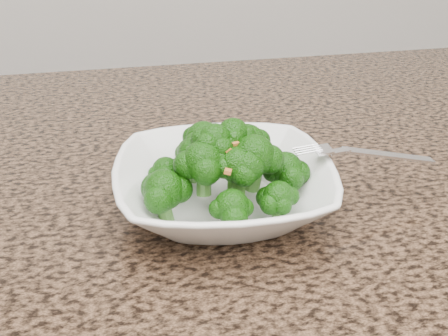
{
  "coord_description": "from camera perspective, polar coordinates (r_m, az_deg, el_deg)",
  "views": [
    {
      "loc": [
        0.01,
        -0.21,
        1.21
      ],
      "look_at": [
        0.11,
        0.28,
        0.95
      ],
      "focal_mm": 45.0,
      "sensor_mm": 36.0,
      "label": 1
    }
  ],
  "objects": [
    {
      "name": "bowl",
      "position": [
        0.58,
        -0.0,
        -2.01
      ],
      "size": [
        0.24,
        0.24,
        0.05
      ],
      "primitive_type": "imported",
      "rotation": [
        0.0,
        0.0,
        -0.09
      ],
      "color": "white",
      "rests_on": "granite_counter"
    },
    {
      "name": "granite_counter",
      "position": [
        0.6,
        -11.13,
        -5.89
      ],
      "size": [
        1.64,
        1.04,
        0.03
      ],
      "primitive_type": "cube",
      "color": "brown",
      "rests_on": "cabinet"
    },
    {
      "name": "fork",
      "position": [
        0.59,
        12.02,
        1.71
      ],
      "size": [
        0.17,
        0.03,
        0.01
      ],
      "primitive_type": null,
      "rotation": [
        0.0,
        0.0,
        -0.02
      ],
      "color": "silver",
      "rests_on": "bowl"
    },
    {
      "name": "broccoli_pile",
      "position": [
        0.55,
        -0.0,
        3.69
      ],
      "size": [
        0.2,
        0.2,
        0.07
      ],
      "primitive_type": null,
      "color": "#154F09",
      "rests_on": "bowl"
    },
    {
      "name": "garlic_topping",
      "position": [
        0.53,
        -0.0,
        7.42
      ],
      "size": [
        0.12,
        0.12,
        0.01
      ],
      "primitive_type": null,
      "color": "orange",
      "rests_on": "broccoli_pile"
    }
  ]
}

